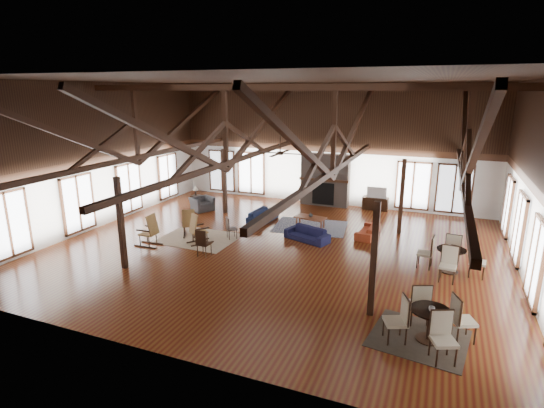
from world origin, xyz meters
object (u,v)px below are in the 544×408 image
at_px(sofa_orange, 368,230).
at_px(tv_console, 375,203).
at_px(armchair, 202,204).
at_px(cafe_table_near, 430,319).
at_px(sofa_navy_front, 307,234).
at_px(coffee_table, 310,218).
at_px(sofa_navy_left, 263,216).
at_px(cafe_table_far, 451,256).

height_order(sofa_orange, tv_console, tv_console).
xyz_separation_m(armchair, cafe_table_near, (10.69, -7.64, 0.23)).
xyz_separation_m(sofa_navy_front, coffee_table, (-0.34, 1.54, 0.17)).
bearing_deg(sofa_navy_front, sofa_navy_left, 167.25).
relative_size(sofa_navy_left, armchair, 1.82).
bearing_deg(coffee_table, tv_console, 72.79).
height_order(sofa_navy_front, sofa_navy_left, sofa_navy_left).
height_order(sofa_orange, armchair, armchair).
bearing_deg(cafe_table_far, cafe_table_near, -96.10).
bearing_deg(cafe_table_far, sofa_orange, 140.78).
bearing_deg(tv_console, armchair, -156.94).
xyz_separation_m(sofa_orange, cafe_table_near, (2.57, -6.84, 0.31)).
relative_size(sofa_navy_left, tv_console, 1.49).
relative_size(sofa_orange, armchair, 1.65).
height_order(coffee_table, tv_console, tv_console).
distance_m(sofa_navy_left, cafe_table_far, 8.16).
bearing_deg(cafe_table_near, cafe_table_far, 83.90).
bearing_deg(tv_console, sofa_navy_front, -107.69).
xyz_separation_m(sofa_navy_front, cafe_table_far, (5.14, -1.10, 0.28)).
height_order(sofa_orange, cafe_table_far, cafe_table_far).
relative_size(sofa_navy_front, tv_console, 1.46).
relative_size(cafe_table_far, tv_console, 1.73).
bearing_deg(tv_console, sofa_navy_left, -137.83).
distance_m(cafe_table_near, tv_console, 11.34).
distance_m(armchair, cafe_table_near, 13.15).
distance_m(sofa_navy_left, tv_console, 5.81).
distance_m(armchair, cafe_table_far, 11.64).
xyz_separation_m(coffee_table, cafe_table_near, (5.01, -7.00, 0.12)).
bearing_deg(cafe_table_far, coffee_table, 154.29).
bearing_deg(sofa_orange, tv_console, -170.22).
relative_size(coffee_table, cafe_table_near, 0.64).
relative_size(sofa_navy_front, cafe_table_far, 0.85).
bearing_deg(tv_console, cafe_table_far, -62.82).
bearing_deg(coffee_table, cafe_table_far, -15.02).
relative_size(sofa_navy_left, cafe_table_near, 0.85).
height_order(sofa_navy_left, armchair, armchair).
relative_size(armchair, cafe_table_near, 0.47).
bearing_deg(sofa_navy_front, cafe_table_near, -30.16).
bearing_deg(cafe_table_far, sofa_navy_left, 160.71).
distance_m(coffee_table, cafe_table_far, 6.08).
distance_m(sofa_orange, cafe_table_far, 3.93).
xyz_separation_m(armchair, tv_console, (7.77, 3.31, -0.02)).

